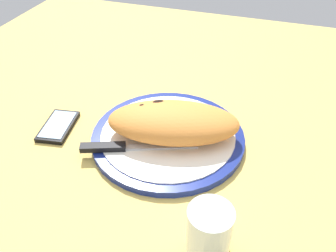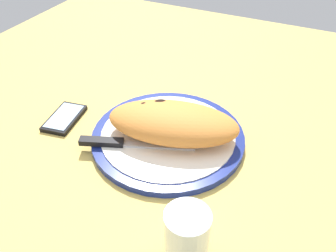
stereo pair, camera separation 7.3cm
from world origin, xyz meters
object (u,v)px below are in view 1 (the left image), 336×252
plate (168,137)px  smartphone (58,126)px  water_glass (209,234)px  calzone (174,121)px  fork (163,111)px  knife (121,147)px

plate → smartphone: plate is taller
plate → water_glass: water_glass is taller
calzone → water_glass: bearing=118.8°
plate → smartphone: (24.75, 3.84, -0.32)cm
calzone → fork: 8.82cm
water_glass → fork: bearing=-59.9°
plate → water_glass: size_ratio=3.66×
knife → calzone: bearing=-136.9°
calzone → fork: size_ratio=1.76×
fork → knife: size_ratio=0.73×
calzone → knife: bearing=43.1°
plate → fork: bearing=-64.4°
knife → smartphone: knife is taller
knife → plate: bearing=-134.4°
water_glass → smartphone: bearing=-26.4°
fork → smartphone: fork is taller
fork → water_glass: size_ratio=1.89×
plate → calzone: bearing=-158.5°
calzone → fork: bearing=-55.8°
smartphone → water_glass: water_glass is taller
calzone → smartphone: (25.89, 4.29, -4.57)cm
calzone → plate: bearing=21.5°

